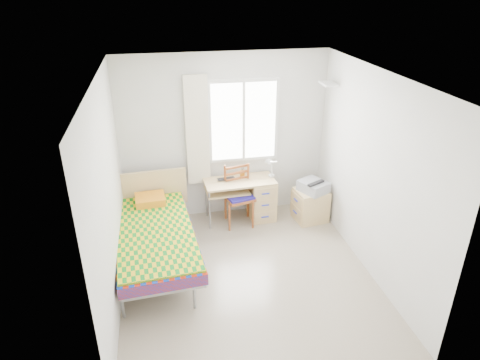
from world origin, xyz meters
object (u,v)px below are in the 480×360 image
bed (155,233)px  printer (313,186)px  cabinet (310,205)px  desk (257,197)px  chair (239,192)px

bed → printer: (2.45, 0.62, 0.16)m
cabinet → desk: bearing=156.0°
bed → cabinet: bearing=11.0°
desk → printer: (0.83, -0.27, 0.24)m
bed → desk: size_ratio=1.98×
cabinet → chair: bearing=164.6°
chair → cabinet: bearing=-20.9°
desk → chair: bearing=-167.3°
desk → printer: bearing=-20.5°
desk → cabinet: size_ratio=2.08×
chair → cabinet: (1.13, -0.15, -0.27)m
bed → printer: bearing=10.3°
desk → printer: 0.91m
cabinet → printer: 0.35m
desk → chair: 0.36m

